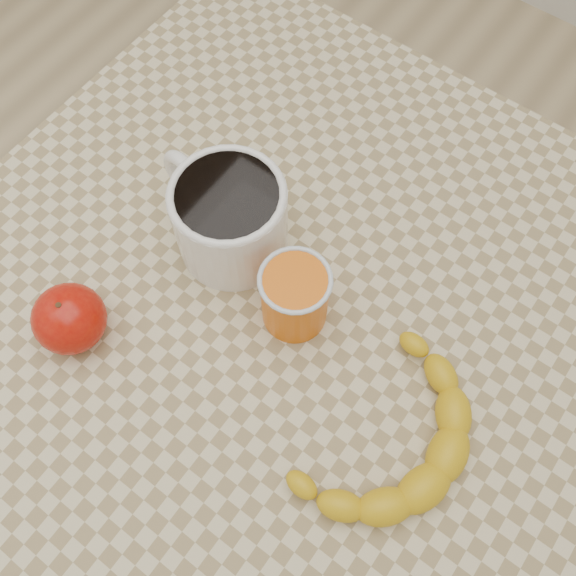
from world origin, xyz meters
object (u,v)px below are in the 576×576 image
Objects in this scene: coffee_mug at (228,215)px; apple at (69,319)px; banana at (388,440)px; table at (288,324)px; orange_juice_glass at (295,297)px.

apple is (-0.07, -0.19, -0.02)m from coffee_mug.
coffee_mug is 0.29m from banana.
table is at bearing 46.84° from apple.
apple is 0.30× the size of banana.
coffee_mug reaches higher than orange_juice_glass.
apple is (-0.18, -0.16, -0.01)m from orange_juice_glass.
banana is at bearing -18.81° from coffee_mug.
apple is 0.35m from banana.
coffee_mug is 2.19× the size of apple.
table is 4.33× the size of coffee_mug.
coffee_mug is 0.12m from orange_juice_glass.
table is at bearing -10.63° from coffee_mug.
banana is at bearing 15.75° from apple.
orange_juice_glass is 0.24m from apple.
coffee_mug reaches higher than apple.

